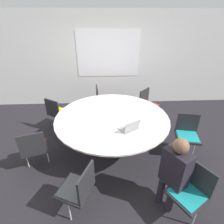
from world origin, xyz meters
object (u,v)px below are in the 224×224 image
Objects in this scene: person_0 at (175,169)px; laptop at (130,128)px; chair_6 at (79,187)px; chair_3 at (102,98)px; chair_1 at (187,132)px; chair_2 at (148,103)px; chair_5 at (34,147)px; chair_4 at (57,111)px; chair_0 at (191,189)px.

person_0 is 3.01× the size of laptop.
chair_6 is 0.71× the size of person_0.
chair_1 is at bearing 38.94° from chair_3.
chair_2 is 1.00× the size of chair_5.
chair_6 is (0.88, -0.88, 0.00)m from chair_5.
chair_6 is (0.77, -2.18, 0.00)m from chair_4.
chair_3 is at bearing 41.22° from chair_5.
chair_3 is at bearing 16.73° from chair_6.
chair_5 is 1.25m from chair_6.
laptop reaches higher than chair_4.
chair_3 is 3.01m from person_0.
chair_3 is 0.71× the size of person_0.
laptop reaches higher than chair_3.
chair_6 is (-2.00, -1.17, 0.00)m from chair_1.
chair_2 and chair_5 have the same top height.
chair_3 and chair_6 have the same top height.
chair_5 is 2.12× the size of laptop.
chair_1 is 0.71× the size of person_0.
laptop is at bearing -16.82° from chair_5.
chair_5 is (-1.20, -2.02, 0.00)m from chair_3.
chair_2 is 2.92m from chair_5.
chair_4 is 1.00× the size of chair_6.
chair_6 is at bearing 18.00° from laptop.
chair_2 and chair_3 have the same top height.
chair_0 is at bearing -161.07° from person_0.
laptop is at bearing 8.73° from chair_3.
person_0 is at bearing -64.62° from chair_6.
chair_6 is at bearing 42.07° from chair_1.
chair_4 is 1.00× the size of chair_5.
chair_1 is 2.95m from chair_4.
person_0 is (-0.23, -2.47, 0.20)m from chair_2.
chair_0 is 1.00× the size of chair_6.
chair_4 is 2.97m from person_0.
person_0 is (-0.70, -1.11, 0.20)m from chair_1.
chair_3 is 2.07m from laptop.
chair_6 is 1.32m from person_0.
chair_2 is 2.95m from chair_6.
chair_4 is at bearing -36.81° from chair_2.
chair_5 is at bearing -29.17° from laptop.
chair_3 is at bearing -33.78° from chair_1.
chair_1 and chair_6 have the same top height.
chair_1 is at bearing 64.00° from chair_2.
chair_1 is 1.00× the size of chair_4.
chair_5 is at bearing 36.99° from chair_0.
laptop is at bearing 3.15° from chair_0.
person_0 is (2.07, -2.12, 0.20)m from chair_4.
chair_5 and chair_6 have the same top height.
person_0 is at bearing -12.27° from chair_4.
chair_1 is 1.33m from person_0.
chair_0 is 1.00× the size of chair_3.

